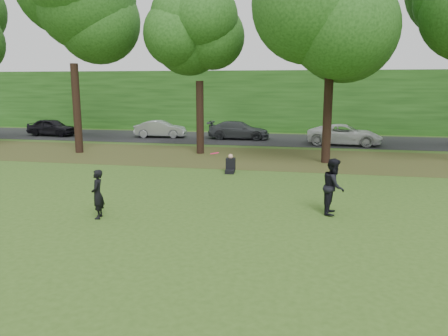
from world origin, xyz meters
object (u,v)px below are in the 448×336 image
at_px(player_left, 98,194).
at_px(frisbee, 214,153).
at_px(player_right, 334,186).
at_px(seated_person, 230,166).

distance_m(player_left, frisbee, 3.71).
bearing_deg(player_left, player_right, 88.29).
distance_m(player_right, seated_person, 7.12).
height_order(player_left, seated_person, player_left).
bearing_deg(frisbee, player_left, -160.14).
height_order(player_left, frisbee, frisbee).
relative_size(player_left, frisbee, 4.90).
distance_m(player_left, player_right, 7.17).
bearing_deg(seated_person, frisbee, -87.63).
xyz_separation_m(player_right, frisbee, (-3.61, -0.67, 1.02)).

